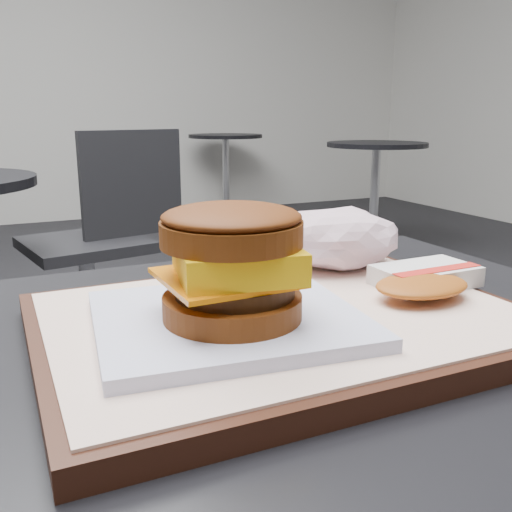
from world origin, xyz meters
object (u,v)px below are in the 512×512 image
(breakfast_sandwich, at_px, (231,277))
(crumpled_wrapper, at_px, (337,238))
(hash_brown, at_px, (424,280))
(neighbor_chair, at_px, (102,230))
(serving_tray, at_px, (284,323))

(breakfast_sandwich, bearing_deg, crumpled_wrapper, 35.43)
(hash_brown, bearing_deg, neighbor_chair, 89.32)
(serving_tray, distance_m, breakfast_sandwich, 0.07)
(breakfast_sandwich, relative_size, neighbor_chair, 0.24)
(breakfast_sandwich, distance_m, hash_brown, 0.19)
(serving_tray, distance_m, crumpled_wrapper, 0.15)
(crumpled_wrapper, bearing_deg, breakfast_sandwich, -144.57)
(breakfast_sandwich, height_order, neighbor_chair, breakfast_sandwich)
(neighbor_chair, bearing_deg, breakfast_sandwich, -96.62)
(crumpled_wrapper, bearing_deg, hash_brown, -76.93)
(hash_brown, bearing_deg, crumpled_wrapper, 103.07)
(breakfast_sandwich, distance_m, neighbor_chair, 1.84)
(crumpled_wrapper, bearing_deg, neighbor_chair, 88.46)
(serving_tray, bearing_deg, crumpled_wrapper, 41.37)
(hash_brown, height_order, crumpled_wrapper, crumpled_wrapper)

